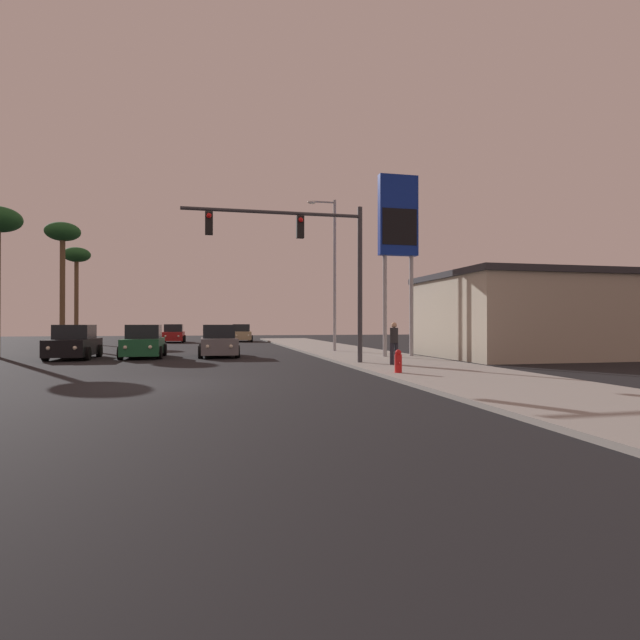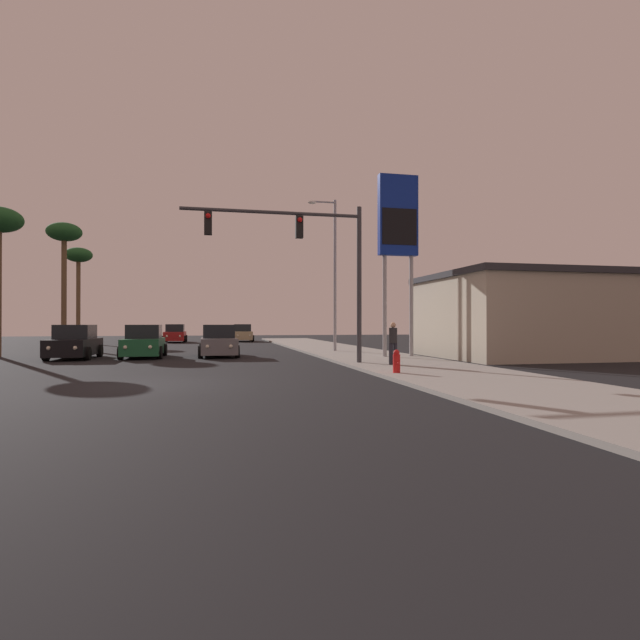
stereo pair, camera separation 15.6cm
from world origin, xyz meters
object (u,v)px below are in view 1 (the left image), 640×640
traffic_light_mast (311,251)px  pedestrian_on_sidewalk (394,341)px  car_black (74,343)px  street_lamp (332,267)px  palm_tree_far (77,260)px  car_grey (219,342)px  gas_station_sign (398,226)px  car_red (174,334)px  fire_hydrant (398,361)px  car_green (144,343)px  palm_tree_mid (63,239)px  car_tan (241,334)px

traffic_light_mast → pedestrian_on_sidewalk: size_ratio=4.41×
car_black → street_lamp: bearing=-170.7°
street_lamp → palm_tree_far: size_ratio=1.04×
car_grey → gas_station_sign: bearing=157.2°
car_red → fire_hydrant: size_ratio=5.67×
car_black → pedestrian_on_sidewalk: 15.84m
car_grey → traffic_light_mast: 8.69m
car_red → car_grey: (3.72, -21.31, 0.00)m
gas_station_sign → fire_hydrant: 10.41m
fire_hydrant → pedestrian_on_sidewalk: pedestrian_on_sidewalk is taller
car_green → traffic_light_mast: bearing=136.0°
car_red → gas_station_sign: (12.40, -24.83, 5.86)m
car_black → car_red: bearing=-98.4°
car_red → fire_hydrant: (9.33, -32.66, -0.27)m
car_grey → car_red: bearing=-80.9°
car_green → fire_hydrant: bearing=128.6°
car_black → traffic_light_mast: bearing=148.0°
traffic_light_mast → pedestrian_on_sidewalk: traffic_light_mast is taller
car_grey → palm_tree_far: 26.01m
car_green → palm_tree_mid: palm_tree_mid is taller
pedestrian_on_sidewalk → street_lamp: bearing=89.8°
car_green → pedestrian_on_sidewalk: bearing=140.8°
palm_tree_mid → car_black: bearing=-72.8°
car_green → traffic_light_mast: size_ratio=0.59×
car_black → palm_tree_mid: bearing=-72.5°
car_red → car_grey: size_ratio=1.00×
street_lamp → palm_tree_mid: street_lamp is taller
car_tan → pedestrian_on_sidewalk: pedestrian_on_sidewalk is taller
car_red → car_black: (-3.27, -21.49, 0.00)m
palm_tree_far → palm_tree_mid: palm_tree_mid is taller
car_grey → pedestrian_on_sidewalk: 10.58m
car_tan → palm_tree_mid: palm_tree_mid is taller
car_green → street_lamp: bearing=-170.0°
pedestrian_on_sidewalk → palm_tree_mid: palm_tree_mid is taller
car_tan → car_green: 23.34m
car_black → gas_station_sign: (15.68, -3.34, 5.86)m
car_red → traffic_light_mast: bearing=104.6°
car_tan → car_black: bearing=68.5°
street_lamp → fire_hydrant: bearing=-94.6°
palm_tree_far → palm_tree_mid: 10.11m
car_grey → pedestrian_on_sidewalk: bearing=128.2°
fire_hydrant → pedestrian_on_sidewalk: size_ratio=0.46×
fire_hydrant → car_grey: bearing=116.3°
traffic_light_mast → palm_tree_mid: bearing=127.3°
palm_tree_mid → car_green: bearing=-59.7°
pedestrian_on_sidewalk → gas_station_sign: bearing=66.7°
car_green → traffic_light_mast: traffic_light_mast is taller
car_black → palm_tree_far: palm_tree_far is taller
street_lamp → pedestrian_on_sidewalk: size_ratio=5.39×
traffic_light_mast → gas_station_sign: bearing=33.2°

